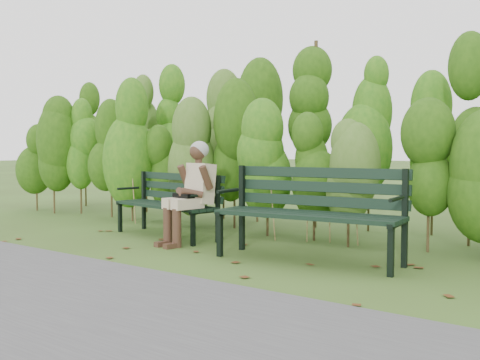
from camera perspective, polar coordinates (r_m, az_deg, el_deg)
The scene contains 7 objects.
ground at distance 5.78m, azimuth -2.09°, elevation -7.61°, with size 80.00×80.00×0.00m, color #3A4E1F.
footpath at distance 4.33m, azimuth -21.05°, elevation -11.49°, with size 60.00×2.50×0.01m, color #474749.
hedge_band at distance 7.22m, azimuth 7.21°, elevation 4.59°, with size 11.04×1.67×2.42m.
leaf_litter at distance 5.52m, azimuth 0.29°, elevation -8.10°, with size 5.76×1.99×0.01m.
bench_left at distance 6.97m, azimuth -7.00°, elevation -1.95°, with size 1.61×0.74×0.78m.
bench_right at distance 5.48m, azimuth 7.32°, elevation -2.59°, with size 1.86×0.76×0.90m.
seated_woman at distance 6.39m, azimuth -4.92°, elevation -0.64°, with size 0.49×0.72×1.17m.
Camera 1 is at (3.56, -4.42, 1.10)m, focal length 42.00 mm.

